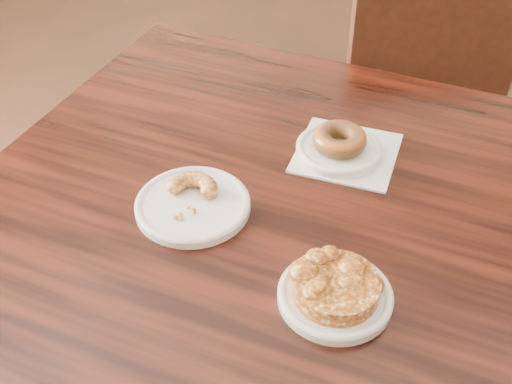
% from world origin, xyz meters
% --- Properties ---
extents(cafe_table, '(1.20, 1.20, 0.75)m').
position_xyz_m(cafe_table, '(-0.10, -0.13, 0.38)').
color(cafe_table, black).
rests_on(cafe_table, floor).
extents(chair_far, '(0.56, 0.56, 0.90)m').
position_xyz_m(chair_far, '(0.10, 0.71, 0.45)').
color(chair_far, black).
rests_on(chair_far, floor).
extents(napkin, '(0.19, 0.19, 0.00)m').
position_xyz_m(napkin, '(-0.01, 0.06, 0.75)').
color(napkin, white).
rests_on(napkin, cafe_table).
extents(plate_donut, '(0.15, 0.15, 0.01)m').
position_xyz_m(plate_donut, '(-0.02, 0.06, 0.76)').
color(plate_donut, white).
rests_on(plate_donut, napkin).
extents(plate_cruller, '(0.18, 0.18, 0.01)m').
position_xyz_m(plate_cruller, '(-0.23, -0.12, 0.76)').
color(plate_cruller, white).
rests_on(plate_cruller, cafe_table).
extents(plate_fritter, '(0.15, 0.15, 0.01)m').
position_xyz_m(plate_fritter, '(0.00, -0.26, 0.76)').
color(plate_fritter, white).
rests_on(plate_fritter, cafe_table).
extents(glazed_donut, '(0.09, 0.09, 0.03)m').
position_xyz_m(glazed_donut, '(-0.02, 0.06, 0.78)').
color(glazed_donut, brown).
rests_on(glazed_donut, plate_donut).
extents(apple_fritter, '(0.15, 0.15, 0.04)m').
position_xyz_m(apple_fritter, '(0.00, -0.26, 0.78)').
color(apple_fritter, '#4D1F08').
rests_on(apple_fritter, plate_fritter).
extents(cruller_fragment, '(0.09, 0.09, 0.03)m').
position_xyz_m(cruller_fragment, '(-0.23, -0.12, 0.77)').
color(cruller_fragment, brown).
rests_on(cruller_fragment, plate_cruller).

